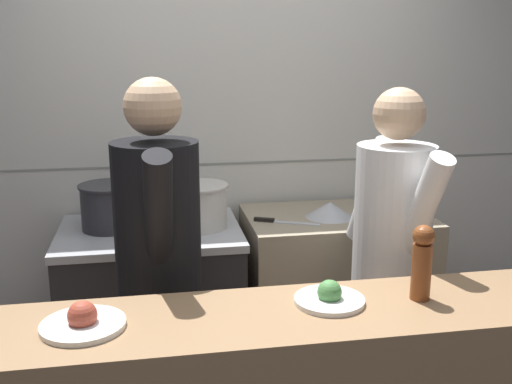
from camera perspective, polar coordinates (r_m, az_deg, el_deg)
wall_back_tiled at (r=3.54m, az=-2.34°, el=5.23°), size 8.00×0.06×2.60m
oven_range at (r=3.37m, az=-9.78°, el=-10.69°), size 0.95×0.71×0.88m
prep_counter at (r=3.51m, az=7.51°, el=-9.36°), size 1.01×0.65×0.91m
stock_pot at (r=3.24m, az=-13.74°, el=-1.25°), size 0.32×0.32×0.24m
sauce_pot at (r=3.18m, az=-5.51°, el=-1.23°), size 0.32×0.32×0.23m
mixing_bowl_steel at (r=3.30m, az=7.04°, el=-1.67°), size 0.26×0.26×0.08m
chefs_knife at (r=3.18m, az=2.34°, el=-2.82°), size 0.34×0.17×0.02m
plated_dish_main at (r=1.99m, az=-16.17°, el=-11.75°), size 0.27×0.27×0.09m
plated_dish_appetiser at (r=2.10m, az=7.00°, el=-9.92°), size 0.24×0.24×0.09m
pepper_mill at (r=2.15m, az=15.53°, el=-6.31°), size 0.08×0.08×0.27m
chef_head_cook at (r=2.50m, az=-9.21°, el=-6.86°), size 0.36×0.75×1.71m
chef_sous at (r=2.71m, az=12.73°, el=-6.00°), size 0.39×0.73×1.66m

